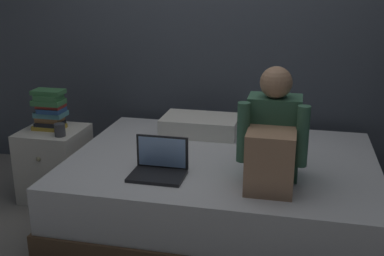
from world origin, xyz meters
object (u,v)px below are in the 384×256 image
object	(u,v)px
mug	(60,130)
nightstand	(55,163)
pillow	(200,125)
person_sitting	(272,140)
bed	(222,191)
laptop	(159,166)
book_stack	(50,110)

from	to	relation	value
mug	nightstand	bearing A→B (deg)	137.31
pillow	person_sitting	bearing A→B (deg)	-53.10
bed	pillow	bearing A→B (deg)	118.57
bed	laptop	size ratio (longest dim) A/B	6.25
bed	book_stack	world-z (taller)	book_stack
person_sitting	pillow	xyz separation A→B (m)	(-0.57, 0.76, -0.19)
nightstand	mug	world-z (taller)	mug
book_stack	mug	distance (m)	0.23
nightstand	mug	bearing A→B (deg)	-42.69
laptop	pillow	world-z (taller)	laptop
person_sitting	mug	xyz separation A→B (m)	(-1.50, 0.34, -0.16)
nightstand	pillow	size ratio (longest dim) A/B	0.95
bed	mug	world-z (taller)	mug
bed	person_sitting	world-z (taller)	person_sitting
nightstand	mug	distance (m)	0.36
mug	person_sitting	bearing A→B (deg)	-12.93
bed	book_stack	distance (m)	1.40
book_stack	bed	bearing A→B (deg)	-7.44
bed	book_stack	size ratio (longest dim) A/B	6.80
nightstand	book_stack	world-z (taller)	book_stack
nightstand	book_stack	size ratio (longest dim) A/B	1.80
nightstand	mug	size ratio (longest dim) A/B	5.89
person_sitting	nightstand	bearing A→B (deg)	164.10
bed	nightstand	world-z (taller)	nightstand
nightstand	person_sitting	size ratio (longest dim) A/B	0.81
pillow	book_stack	world-z (taller)	book_stack
laptop	person_sitting	bearing A→B (deg)	4.86
bed	person_sitting	xyz separation A→B (m)	(0.33, -0.31, 0.49)
laptop	nightstand	bearing A→B (deg)	152.09
bed	person_sitting	size ratio (longest dim) A/B	3.05
nightstand	laptop	world-z (taller)	laptop
bed	book_stack	xyz separation A→B (m)	(-1.32, 0.17, 0.44)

